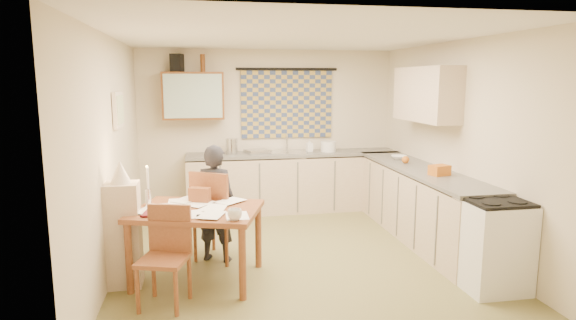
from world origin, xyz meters
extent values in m
cube|color=olive|center=(0.00, 0.00, -0.01)|extent=(4.00, 4.50, 0.02)
cube|color=white|center=(0.00, 0.00, 2.51)|extent=(4.00, 4.50, 0.02)
cube|color=beige|center=(0.00, 2.26, 1.25)|extent=(4.00, 0.02, 2.50)
cube|color=beige|center=(0.00, -2.26, 1.25)|extent=(4.00, 0.02, 2.50)
cube|color=beige|center=(-2.01, 0.00, 1.25)|extent=(0.02, 4.50, 2.50)
cube|color=beige|center=(2.01, 0.00, 1.25)|extent=(0.02, 4.50, 2.50)
cube|color=navy|center=(0.30, 2.22, 1.65)|extent=(1.45, 0.03, 1.05)
cylinder|color=black|center=(0.30, 2.20, 2.20)|extent=(1.60, 0.04, 0.04)
cube|color=#582D10|center=(-1.15, 2.08, 1.80)|extent=(0.90, 0.34, 0.70)
cube|color=#99B2A5|center=(-1.15, 1.91, 1.80)|extent=(0.84, 0.02, 0.64)
cube|color=tan|center=(1.83, 0.55, 1.85)|extent=(0.34, 1.30, 0.70)
cube|color=beige|center=(-1.97, 0.40, 1.70)|extent=(0.04, 0.50, 0.40)
cube|color=#EAEACF|center=(-1.95, 0.40, 1.70)|extent=(0.01, 0.42, 0.32)
cube|color=tan|center=(0.36, 1.95, 0.43)|extent=(3.30, 0.60, 0.86)
cube|color=#54534F|center=(0.36, 1.95, 0.90)|extent=(3.30, 0.62, 0.04)
cube|color=tan|center=(1.70, 0.33, 0.43)|extent=(0.60, 2.95, 0.86)
cube|color=#54534F|center=(1.70, 0.33, 0.90)|extent=(0.62, 2.95, 0.04)
cube|color=white|center=(1.70, -1.25, 0.44)|extent=(0.58, 0.58, 0.87)
cube|color=black|center=(1.70, -1.25, 0.89)|extent=(0.55, 0.55, 0.03)
cube|color=silver|center=(0.28, 1.95, 0.88)|extent=(0.64, 0.57, 0.10)
cylinder|color=silver|center=(0.29, 2.13, 1.06)|extent=(0.04, 0.04, 0.28)
cube|color=silver|center=(-0.21, 1.95, 0.95)|extent=(0.42, 0.39, 0.06)
cylinder|color=silver|center=(-0.60, 1.95, 1.04)|extent=(0.18, 0.18, 0.24)
cylinder|color=white|center=(0.91, 1.95, 1.00)|extent=(0.32, 0.32, 0.16)
imported|color=white|center=(0.62, 2.00, 1.02)|extent=(0.11, 0.12, 0.20)
imported|color=white|center=(1.70, 1.03, 0.95)|extent=(0.36, 0.36, 0.05)
cube|color=#C16318|center=(1.70, -0.14, 0.98)|extent=(0.26, 0.21, 0.12)
sphere|color=#C16318|center=(1.65, 0.70, 0.97)|extent=(0.10, 0.10, 0.10)
cube|color=black|center=(-1.37, 2.08, 2.28)|extent=(0.21, 0.23, 0.26)
cylinder|color=#195926|center=(-1.33, 2.08, 2.28)|extent=(0.07, 0.07, 0.26)
cylinder|color=#582D10|center=(-1.00, 2.08, 2.28)|extent=(0.08, 0.08, 0.26)
cube|color=brown|center=(-1.13, -0.51, 0.72)|extent=(1.45, 1.25, 0.05)
cube|color=brown|center=(-0.88, 0.06, 0.50)|extent=(0.65, 0.65, 0.04)
cube|color=brown|center=(-1.00, -0.12, 0.78)|extent=(0.42, 0.29, 0.51)
cube|color=brown|center=(-1.43, -1.06, 0.44)|extent=(0.51, 0.51, 0.04)
cube|color=brown|center=(-1.37, -0.88, 0.68)|extent=(0.40, 0.16, 0.45)
imported|color=black|center=(-0.93, 0.00, 0.67)|extent=(0.72, 0.68, 1.33)
cube|color=tan|center=(-1.84, -0.52, 0.52)|extent=(0.32, 0.30, 1.04)
cone|color=beige|center=(-1.84, -0.52, 1.15)|extent=(0.20, 0.20, 0.22)
cube|color=brown|center=(-1.09, -0.26, 0.83)|extent=(0.24, 0.18, 0.16)
imported|color=white|center=(-0.78, -0.98, 0.80)|extent=(0.25, 0.25, 0.11)
imported|color=maroon|center=(-1.63, -0.63, 0.76)|extent=(0.27, 0.31, 0.02)
imported|color=#C16318|center=(-1.55, -0.48, 0.76)|extent=(0.28, 0.33, 0.02)
cube|color=#C16318|center=(-1.48, -0.70, 0.77)|extent=(0.14, 0.11, 0.04)
cube|color=black|center=(-1.06, -0.81, 0.76)|extent=(0.14, 0.07, 0.02)
cylinder|color=silver|center=(-1.61, -0.31, 0.84)|extent=(0.08, 0.08, 0.18)
cylinder|color=white|center=(-1.61, -0.29, 1.04)|extent=(0.03, 0.03, 0.22)
sphere|color=#FFCC66|center=(-1.61, -0.31, 1.16)|extent=(0.02, 0.02, 0.02)
cube|color=white|center=(-0.75, -0.84, 0.75)|extent=(0.21, 0.30, 0.00)
cube|color=white|center=(-0.99, -0.56, 0.75)|extent=(0.33, 0.36, 0.00)
cube|color=white|center=(-1.30, -0.28, 0.75)|extent=(0.35, 0.36, 0.00)
cube|color=white|center=(-1.15, -0.73, 0.76)|extent=(0.27, 0.34, 0.00)
cube|color=white|center=(-1.37, -0.51, 0.76)|extent=(0.26, 0.33, 0.00)
cube|color=white|center=(-1.32, -0.23, 0.76)|extent=(0.22, 0.30, 0.00)
cube|color=white|center=(-1.10, -0.34, 0.76)|extent=(0.35, 0.36, 0.00)
cube|color=white|center=(-0.94, -0.54, 0.76)|extent=(0.28, 0.34, 0.00)
cube|color=white|center=(-1.59, -0.52, 0.76)|extent=(0.34, 0.36, 0.00)
cube|color=white|center=(-0.99, -0.81, 0.77)|extent=(0.30, 0.35, 0.00)
cube|color=white|center=(-0.77, -0.32, 0.77)|extent=(0.36, 0.36, 0.00)
cube|color=white|center=(-1.23, -0.18, 0.77)|extent=(0.35, 0.36, 0.00)
cube|color=white|center=(-1.53, -0.46, 0.77)|extent=(0.23, 0.31, 0.00)
camera|label=1|loc=(-1.08, -5.30, 2.03)|focal=30.00mm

